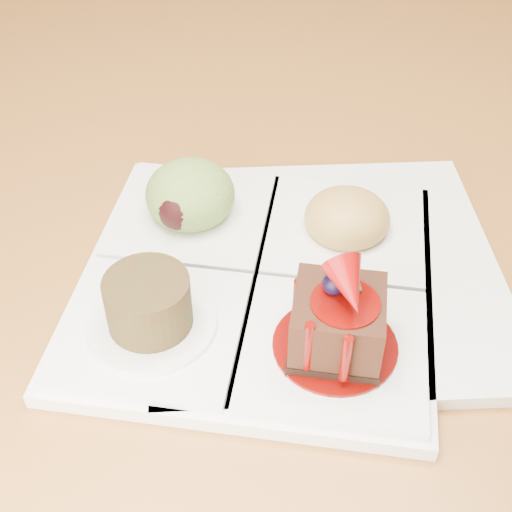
% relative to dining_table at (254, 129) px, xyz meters
% --- Properties ---
extents(ground, '(6.00, 6.00, 0.00)m').
position_rel_dining_table_xyz_m(ground, '(0.00, 0.00, -0.68)').
color(ground, '#523117').
extents(dining_table, '(1.00, 1.80, 0.75)m').
position_rel_dining_table_xyz_m(dining_table, '(0.00, 0.00, 0.00)').
color(dining_table, olive).
rests_on(dining_table, ground).
extents(sampler_plate, '(0.32, 0.32, 0.10)m').
position_rel_dining_table_xyz_m(sampler_plate, '(0.12, -0.31, 0.09)').
color(sampler_plate, white).
rests_on(sampler_plate, dining_table).
extents(second_plate, '(0.36, 0.36, 0.01)m').
position_rel_dining_table_xyz_m(second_plate, '(0.18, -0.28, 0.07)').
color(second_plate, white).
rests_on(second_plate, dining_table).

